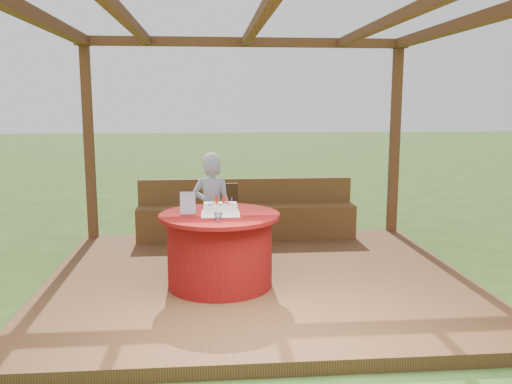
# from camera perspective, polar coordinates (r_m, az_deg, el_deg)

# --- Properties ---
(ground) EXTENTS (60.00, 60.00, 0.00)m
(ground) POSITION_cam_1_polar(r_m,az_deg,el_deg) (5.99, 0.21, -9.87)
(ground) COLOR #2C4D19
(ground) RESTS_ON ground
(deck) EXTENTS (4.50, 4.00, 0.12)m
(deck) POSITION_cam_1_polar(r_m,az_deg,el_deg) (5.97, 0.22, -9.33)
(deck) COLOR brown
(deck) RESTS_ON ground
(pergola) EXTENTS (4.50, 4.00, 2.72)m
(pergola) POSITION_cam_1_polar(r_m,az_deg,el_deg) (5.67, 0.23, 13.74)
(pergola) COLOR brown
(pergola) RESTS_ON deck
(bench) EXTENTS (3.00, 0.42, 0.80)m
(bench) POSITION_cam_1_polar(r_m,az_deg,el_deg) (7.54, -0.99, -2.78)
(bench) COLOR brown
(bench) RESTS_ON deck
(table) EXTENTS (1.22, 1.22, 0.75)m
(table) POSITION_cam_1_polar(r_m,az_deg,el_deg) (5.56, -3.83, -6.03)
(table) COLOR maroon
(table) RESTS_ON deck
(chair) EXTENTS (0.42, 0.42, 0.87)m
(chair) POSITION_cam_1_polar(r_m,az_deg,el_deg) (6.68, -3.67, -2.54)
(chair) COLOR #392612
(chair) RESTS_ON deck
(elderly_woman) EXTENTS (0.51, 0.38, 1.29)m
(elderly_woman) POSITION_cam_1_polar(r_m,az_deg,el_deg) (6.35, -4.65, -1.57)
(elderly_woman) COLOR #8FB2D4
(elderly_woman) RESTS_ON deck
(birthday_cake) EXTENTS (0.38, 0.38, 0.18)m
(birthday_cake) POSITION_cam_1_polar(r_m,az_deg,el_deg) (5.45, -3.77, -1.78)
(birthday_cake) COLOR white
(birthday_cake) RESTS_ON table
(gift_bag) EXTENTS (0.15, 0.10, 0.22)m
(gift_bag) POSITION_cam_1_polar(r_m,az_deg,el_deg) (5.50, -7.19, -1.15)
(gift_bag) COLOR #CF86BE
(gift_bag) RESTS_ON table
(drinking_glass) EXTENTS (0.09, 0.09, 0.08)m
(drinking_glass) POSITION_cam_1_polar(r_m,az_deg,el_deg) (5.17, -3.99, -2.55)
(drinking_glass) COLOR white
(drinking_glass) RESTS_ON table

